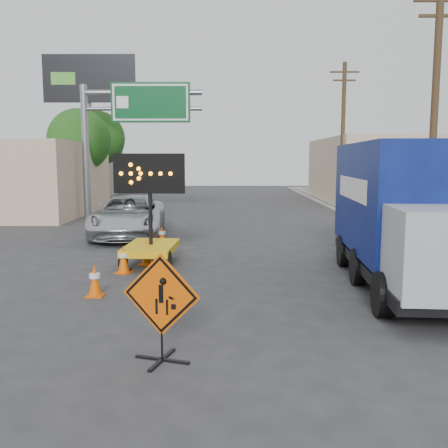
{
  "coord_description": "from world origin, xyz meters",
  "views": [
    {
      "loc": [
        0.83,
        -7.76,
        3.08
      ],
      "look_at": [
        0.73,
        3.24,
        1.64
      ],
      "focal_mm": 40.0,
      "sensor_mm": 36.0,
      "label": 1
    }
  ],
  "objects_px": {
    "box_truck": "(403,222)",
    "pickup_truck": "(129,216)",
    "construction_sign": "(161,305)",
    "arrow_board": "(151,241)"
  },
  "relations": [
    {
      "from": "construction_sign",
      "to": "pickup_truck",
      "type": "height_order",
      "value": "construction_sign"
    },
    {
      "from": "construction_sign",
      "to": "box_truck",
      "type": "relative_size",
      "value": 0.23
    },
    {
      "from": "construction_sign",
      "to": "pickup_truck",
      "type": "relative_size",
      "value": 0.29
    },
    {
      "from": "box_truck",
      "to": "pickup_truck",
      "type": "bearing_deg",
      "value": 140.08
    },
    {
      "from": "arrow_board",
      "to": "box_truck",
      "type": "distance_m",
      "value": 6.92
    },
    {
      "from": "arrow_board",
      "to": "box_truck",
      "type": "height_order",
      "value": "box_truck"
    },
    {
      "from": "pickup_truck",
      "to": "box_truck",
      "type": "distance_m",
      "value": 11.34
    },
    {
      "from": "construction_sign",
      "to": "box_truck",
      "type": "height_order",
      "value": "box_truck"
    },
    {
      "from": "construction_sign",
      "to": "arrow_board",
      "type": "height_order",
      "value": "arrow_board"
    },
    {
      "from": "construction_sign",
      "to": "box_truck",
      "type": "bearing_deg",
      "value": 58.9
    }
  ]
}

